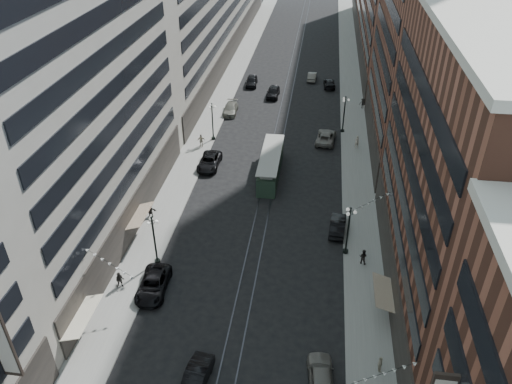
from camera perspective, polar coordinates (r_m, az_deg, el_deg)
The scene contains 30 objects.
ground at distance 75.55m, azimuth 2.80°, elevation 7.23°, with size 220.00×220.00×0.00m, color black.
sidewalk_west at distance 86.03m, azimuth -4.01°, elevation 10.55°, with size 4.00×180.00×0.15m, color gray.
sidewalk_east at distance 84.63m, azimuth 10.98°, elevation 9.63°, with size 4.00×180.00×0.15m, color gray.
rail_west at distance 84.69m, azimuth 2.95°, elevation 10.17°, with size 0.12×180.00×0.02m, color #2D2D33.
rail_east at distance 84.60m, azimuth 3.91°, elevation 10.11°, with size 0.12×180.00×0.02m, color #2D2D33.
building_west_mid at distance 50.24m, azimuth -19.78°, elevation 9.11°, with size 8.00×36.00×28.00m, color #A39E90.
building_east_mid at distance 43.01m, azimuth 22.20°, elevation 1.50°, with size 8.00×30.00×24.00m, color brown.
lamppost_sw_far at distance 48.76m, azimuth -11.55°, elevation -5.24°, with size 1.03×1.14×5.52m.
lamppost_sw_mid at distance 71.03m, azimuth -5.00°, elevation 8.16°, with size 1.03×1.14×5.52m.
lamppost_se_far at distance 49.81m, azimuth 10.50°, elevation -4.18°, with size 1.03×1.14×5.52m.
lamppost_se_mid at distance 74.16m, azimuth 10.04°, elevation 8.88°, with size 1.03×1.14×5.52m.
streetcar at distance 62.84m, azimuth 1.68°, elevation 3.05°, with size 2.45×11.06×3.06m.
car_2 at distance 47.39m, azimuth -11.66°, elevation -10.31°, with size 2.51×5.44×1.51m, color black.
car_4 at distance 40.02m, azimuth 7.43°, elevation -20.25°, with size 1.96×4.87×1.66m, color slate.
car_5 at distance 39.97m, azimuth -6.94°, elevation -20.47°, with size 1.60×4.58×1.51m, color black.
pedestrian_2 at distance 48.19m, azimuth -15.28°, elevation -9.68°, with size 0.81×0.44×1.67m, color black.
pedestrian_4 at distance 41.46m, azimuth 14.00°, elevation -18.53°, with size 0.88×0.40×1.50m, color #AFA691.
car_7 at distance 65.29m, azimuth -5.35°, elevation 3.48°, with size 2.53×5.50×1.53m, color black.
car_8 at distance 80.48m, azimuth -2.92°, elevation 9.47°, with size 2.06×5.06×1.47m, color slate.
car_9 at distance 91.70m, azimuth -0.51°, elevation 12.58°, with size 1.94×4.82×1.64m, color black.
car_10 at distance 54.10m, azimuth 9.32°, elevation -3.77°, with size 1.60×4.59×1.51m, color black.
car_11 at distance 72.02m, azimuth 7.99°, elevation 6.26°, with size 2.52×5.47×1.52m, color slate.
car_12 at distance 91.90m, azimuth 8.38°, elevation 12.19°, with size 1.96×4.81×1.40m, color black.
car_13 at distance 86.73m, azimuth 1.97°, elevation 11.35°, with size 1.99×4.95×1.69m, color black.
car_14 at distance 94.79m, azimuth 6.42°, elevation 12.99°, with size 1.50×4.31×1.42m, color slate.
pedestrian_5 at distance 56.54m, azimuth -12.00°, elevation -2.09°, with size 1.44×0.41×1.55m, color black.
pedestrian_6 at distance 69.99m, azimuth -6.27°, elevation 5.86°, with size 1.09×0.50×1.86m, color #AEA590.
pedestrian_7 at distance 50.13m, azimuth 12.14°, elevation -7.24°, with size 0.80×0.44×1.64m, color black.
pedestrian_8 at distance 70.69m, azimuth 11.45°, elevation 5.64°, with size 0.66×0.44×1.82m, color #BCAE9C.
pedestrian_9 at distance 83.57m, azimuth 12.10°, elevation 9.88°, with size 1.09×0.45×1.68m, color black.
Camera 1 is at (5.43, -7.89, 32.69)m, focal length 35.00 mm.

